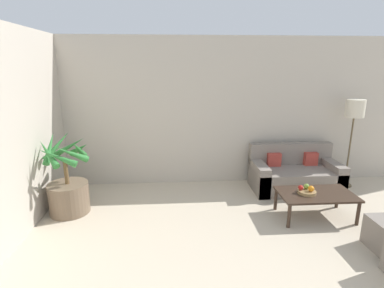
% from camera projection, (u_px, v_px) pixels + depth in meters
% --- Properties ---
extents(wall_back, '(8.65, 0.06, 2.70)m').
position_uv_depth(wall_back, '(256.00, 112.00, 5.59)').
color(wall_back, '#BCB2A3').
rests_on(wall_back, ground_plane).
extents(potted_palm, '(0.76, 0.76, 1.25)m').
position_uv_depth(potted_palm, '(68.00, 188.00, 4.52)').
color(potted_palm, brown).
rests_on(potted_palm, ground_plane).
extents(sofa_loveseat, '(1.54, 0.78, 0.79)m').
position_uv_depth(sofa_loveseat, '(294.00, 175.00, 5.42)').
color(sofa_loveseat, gray).
rests_on(sofa_loveseat, ground_plane).
extents(floor_lamp, '(0.32, 0.32, 1.62)m').
position_uv_depth(floor_lamp, '(354.00, 113.00, 5.28)').
color(floor_lamp, brown).
rests_on(floor_lamp, ground_plane).
extents(coffee_table, '(1.09, 0.63, 0.38)m').
position_uv_depth(coffee_table, '(316.00, 196.00, 4.39)').
color(coffee_table, '#38281E').
rests_on(coffee_table, ground_plane).
extents(fruit_bowl, '(0.26, 0.26, 0.05)m').
position_uv_depth(fruit_bowl, '(307.00, 192.00, 4.36)').
color(fruit_bowl, '#997A4C').
rests_on(fruit_bowl, coffee_table).
extents(apple_red, '(0.07, 0.07, 0.07)m').
position_uv_depth(apple_red, '(301.00, 188.00, 4.37)').
color(apple_red, red).
rests_on(apple_red, fruit_bowl).
extents(apple_green, '(0.08, 0.08, 0.08)m').
position_uv_depth(apple_green, '(306.00, 186.00, 4.40)').
color(apple_green, olive).
rests_on(apple_green, fruit_bowl).
extents(orange_fruit, '(0.09, 0.09, 0.09)m').
position_uv_depth(orange_fruit, '(311.00, 189.00, 4.32)').
color(orange_fruit, orange).
rests_on(orange_fruit, fruit_bowl).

